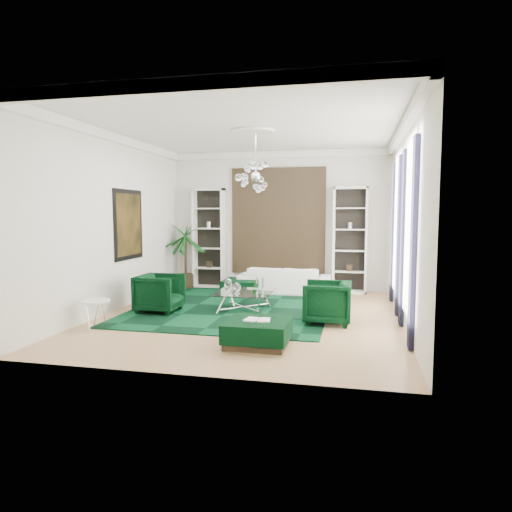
% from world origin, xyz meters
% --- Properties ---
extents(floor, '(6.00, 7.00, 0.02)m').
position_xyz_m(floor, '(0.00, 0.00, -0.01)').
color(floor, tan).
rests_on(floor, ground).
extents(ceiling, '(6.00, 7.00, 0.02)m').
position_xyz_m(ceiling, '(0.00, 0.00, 3.81)').
color(ceiling, white).
rests_on(ceiling, ground).
extents(wall_back, '(6.00, 0.02, 3.80)m').
position_xyz_m(wall_back, '(0.00, 3.51, 1.90)').
color(wall_back, silver).
rests_on(wall_back, ground).
extents(wall_front, '(6.00, 0.02, 3.80)m').
position_xyz_m(wall_front, '(0.00, -3.51, 1.90)').
color(wall_front, silver).
rests_on(wall_front, ground).
extents(wall_left, '(0.02, 7.00, 3.80)m').
position_xyz_m(wall_left, '(-3.01, 0.00, 1.90)').
color(wall_left, silver).
rests_on(wall_left, ground).
extents(wall_right, '(0.02, 7.00, 3.80)m').
position_xyz_m(wall_right, '(3.01, 0.00, 1.90)').
color(wall_right, silver).
rests_on(wall_right, ground).
extents(crown_molding, '(6.00, 7.00, 0.18)m').
position_xyz_m(crown_molding, '(0.00, 0.00, 3.70)').
color(crown_molding, white).
rests_on(crown_molding, ceiling).
extents(ceiling_medallion, '(0.90, 0.90, 0.05)m').
position_xyz_m(ceiling_medallion, '(0.00, 0.30, 3.77)').
color(ceiling_medallion, white).
rests_on(ceiling_medallion, ceiling).
extents(tapestry, '(2.50, 0.06, 2.80)m').
position_xyz_m(tapestry, '(0.00, 3.46, 1.90)').
color(tapestry, black).
rests_on(tapestry, wall_back).
extents(shelving_left, '(0.90, 0.38, 2.80)m').
position_xyz_m(shelving_left, '(-1.95, 3.31, 1.40)').
color(shelving_left, white).
rests_on(shelving_left, floor).
extents(shelving_right, '(0.90, 0.38, 2.80)m').
position_xyz_m(shelving_right, '(1.95, 3.31, 1.40)').
color(shelving_right, white).
rests_on(shelving_right, floor).
extents(painting, '(0.04, 1.30, 1.60)m').
position_xyz_m(painting, '(-2.97, 0.60, 1.85)').
color(painting, black).
rests_on(painting, wall_left).
extents(window_near, '(0.03, 1.10, 2.90)m').
position_xyz_m(window_near, '(2.99, -0.90, 1.90)').
color(window_near, white).
rests_on(window_near, wall_right).
extents(curtain_near_a, '(0.07, 0.30, 3.25)m').
position_xyz_m(curtain_near_a, '(2.96, -1.68, 1.65)').
color(curtain_near_a, black).
rests_on(curtain_near_a, floor).
extents(curtain_near_b, '(0.07, 0.30, 3.25)m').
position_xyz_m(curtain_near_b, '(2.96, -0.12, 1.65)').
color(curtain_near_b, black).
rests_on(curtain_near_b, floor).
extents(window_far, '(0.03, 1.10, 2.90)m').
position_xyz_m(window_far, '(2.99, 1.50, 1.90)').
color(window_far, white).
rests_on(window_far, wall_right).
extents(curtain_far_a, '(0.07, 0.30, 3.25)m').
position_xyz_m(curtain_far_a, '(2.96, 0.72, 1.65)').
color(curtain_far_a, black).
rests_on(curtain_far_a, floor).
extents(curtain_far_b, '(0.07, 0.30, 3.25)m').
position_xyz_m(curtain_far_b, '(2.96, 2.28, 1.65)').
color(curtain_far_b, black).
rests_on(curtain_far_b, floor).
extents(rug, '(4.20, 5.00, 0.02)m').
position_xyz_m(rug, '(-0.55, 0.87, 0.01)').
color(rug, black).
rests_on(rug, floor).
extents(sofa, '(2.39, 0.94, 0.70)m').
position_xyz_m(sofa, '(0.29, 2.84, 0.35)').
color(sofa, white).
rests_on(sofa, floor).
extents(armchair_left, '(0.89, 0.87, 0.81)m').
position_xyz_m(armchair_left, '(-1.98, 0.01, 0.41)').
color(armchair_left, black).
rests_on(armchair_left, floor).
extents(armchair_right, '(0.89, 0.87, 0.81)m').
position_xyz_m(armchair_right, '(1.58, -0.25, 0.41)').
color(armchair_right, black).
rests_on(armchair_right, floor).
extents(coffee_table, '(1.20, 1.20, 0.41)m').
position_xyz_m(coffee_table, '(-0.25, 0.53, 0.21)').
color(coffee_table, white).
rests_on(coffee_table, floor).
extents(ottoman_side, '(0.90, 0.90, 0.40)m').
position_xyz_m(ottoman_side, '(-0.77, 2.32, 0.20)').
color(ottoman_side, black).
rests_on(ottoman_side, floor).
extents(ottoman_front, '(1.00, 1.00, 0.40)m').
position_xyz_m(ottoman_front, '(0.58, -1.94, 0.20)').
color(ottoman_front, black).
rests_on(ottoman_front, floor).
extents(book, '(0.42, 0.28, 0.03)m').
position_xyz_m(book, '(0.58, -1.94, 0.42)').
color(book, white).
rests_on(book, ottoman_front).
extents(side_table, '(0.52, 0.52, 0.50)m').
position_xyz_m(side_table, '(-2.55, -1.53, 0.25)').
color(side_table, white).
rests_on(side_table, floor).
extents(palm, '(1.50, 1.50, 2.40)m').
position_xyz_m(palm, '(-2.57, 3.08, 1.20)').
color(palm, '#114816').
rests_on(palm, floor).
extents(chandelier, '(0.80, 0.80, 0.72)m').
position_xyz_m(chandelier, '(0.08, 0.19, 2.85)').
color(chandelier, white).
rests_on(chandelier, ceiling).
extents(table_plant, '(0.13, 0.11, 0.24)m').
position_xyz_m(table_plant, '(0.05, 0.28, 0.53)').
color(table_plant, '#114816').
rests_on(table_plant, coffee_table).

